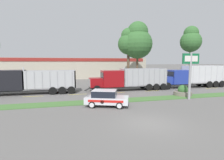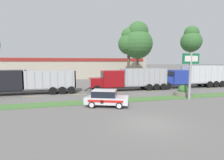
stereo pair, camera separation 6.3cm
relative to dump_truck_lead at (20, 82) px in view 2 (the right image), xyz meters
name	(u,v)px [view 2 (the right image)]	position (x,y,z in m)	size (l,w,h in m)	color
ground_plane	(149,124)	(11.35, -14.26, -1.61)	(600.00, 600.00, 0.00)	slate
grass_verge	(118,100)	(11.35, -6.86, -1.58)	(120.00, 2.08, 0.06)	#477538
centre_line_2	(33,96)	(1.83, -1.82, -1.60)	(2.40, 0.14, 0.01)	yellow
centre_line_3	(77,94)	(7.23, -1.82, -1.60)	(2.40, 0.14, 0.01)	yellow
centre_line_4	(117,92)	(12.63, -1.82, -1.60)	(2.40, 0.14, 0.01)	yellow
centre_line_5	(152,91)	(18.03, -1.82, -1.60)	(2.40, 0.14, 0.01)	yellow
centre_line_6	(184,89)	(23.43, -1.82, -1.60)	(2.40, 0.14, 0.01)	yellow
centre_line_7	(212,88)	(28.83, -1.82, -1.60)	(2.40, 0.14, 0.01)	yellow
dump_truck_lead	(20,82)	(0.00, 0.00, 0.00)	(11.99, 2.66, 3.61)	black
dump_truck_mid	(186,78)	(25.08, -0.14, -0.01)	(12.13, 2.58, 3.63)	black
dump_truck_trail	(122,80)	(13.84, -0.29, -0.05)	(11.74, 2.64, 3.55)	black
rally_car	(106,98)	(9.53, -8.82, -0.80)	(4.47, 3.25, 1.60)	silver
store_sign_post	(190,68)	(19.36, -8.18, 2.00)	(2.10, 0.28, 5.28)	#9E9EA3
stone_planter	(183,92)	(20.08, -6.11, -1.14)	(2.20, 2.20, 1.37)	slate
store_building_backdrop	(73,68)	(7.69, 24.53, 1.02)	(38.30, 12.10, 5.25)	#BCB29E
tree_behind_left	(191,40)	(30.85, 6.25, 7.16)	(4.25, 4.25, 11.58)	brown
tree_behind_centre	(129,42)	(19.05, 11.15, 6.86)	(4.57, 4.57, 11.53)	brown
tree_behind_right	(138,41)	(20.91, 10.57, 7.12)	(6.33, 6.33, 12.85)	brown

